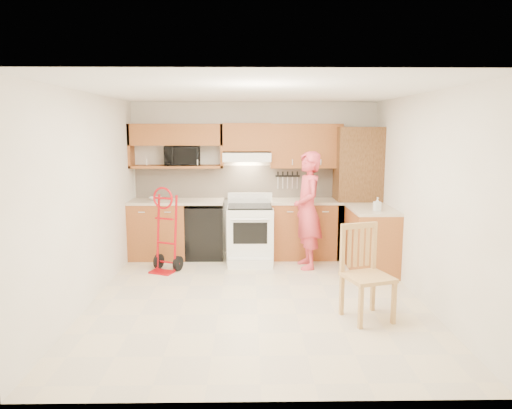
{
  "coord_description": "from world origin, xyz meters",
  "views": [
    {
      "loc": [
        -0.1,
        -5.65,
        2.09
      ],
      "look_at": [
        0.0,
        0.5,
        1.1
      ],
      "focal_mm": 33.56,
      "sensor_mm": 36.0,
      "label": 1
    }
  ],
  "objects_px": {
    "person": "(308,210)",
    "microwave": "(183,156)",
    "range": "(250,229)",
    "hand_truck": "(164,234)",
    "dining_chair": "(368,273)"
  },
  "relations": [
    {
      "from": "range",
      "to": "hand_truck",
      "type": "height_order",
      "value": "hand_truck"
    },
    {
      "from": "microwave",
      "to": "person",
      "type": "bearing_deg",
      "value": -25.6
    },
    {
      "from": "person",
      "to": "dining_chair",
      "type": "height_order",
      "value": "person"
    },
    {
      "from": "microwave",
      "to": "person",
      "type": "distance_m",
      "value": 2.22
    },
    {
      "from": "range",
      "to": "dining_chair",
      "type": "height_order",
      "value": "range"
    },
    {
      "from": "range",
      "to": "hand_truck",
      "type": "bearing_deg",
      "value": -159.11
    },
    {
      "from": "person",
      "to": "microwave",
      "type": "bearing_deg",
      "value": -118.08
    },
    {
      "from": "microwave",
      "to": "range",
      "type": "xyz_separation_m",
      "value": [
        1.08,
        -0.44,
        -1.12
      ]
    },
    {
      "from": "dining_chair",
      "to": "range",
      "type": "bearing_deg",
      "value": 101.01
    },
    {
      "from": "range",
      "to": "person",
      "type": "xyz_separation_m",
      "value": [
        0.86,
        -0.29,
        0.35
      ]
    },
    {
      "from": "hand_truck",
      "to": "person",
      "type": "bearing_deg",
      "value": 27.59
    },
    {
      "from": "microwave",
      "to": "hand_truck",
      "type": "distance_m",
      "value": 1.43
    },
    {
      "from": "range",
      "to": "person",
      "type": "height_order",
      "value": "person"
    },
    {
      "from": "person",
      "to": "dining_chair",
      "type": "xyz_separation_m",
      "value": [
        0.42,
        -2.0,
        -0.35
      ]
    },
    {
      "from": "hand_truck",
      "to": "dining_chair",
      "type": "relative_size",
      "value": 1.08
    }
  ]
}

